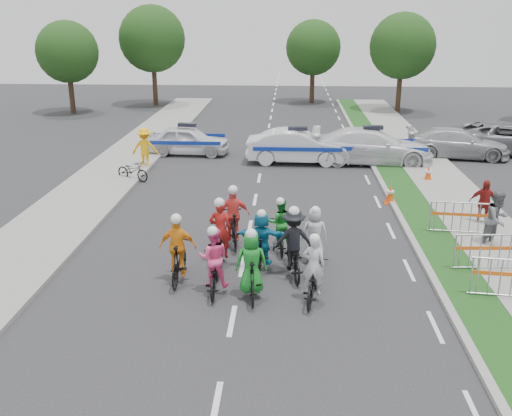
# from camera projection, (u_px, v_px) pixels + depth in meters

# --- Properties ---
(ground) EXTENTS (90.00, 90.00, 0.00)m
(ground) POSITION_uv_depth(u_px,v_px,m) (232.00, 321.00, 13.09)
(ground) COLOR #28282B
(ground) RESTS_ON ground
(curb_right) EXTENTS (0.20, 60.00, 0.12)m
(curb_right) POSITION_uv_depth(u_px,v_px,m) (413.00, 241.00, 17.51)
(curb_right) COLOR gray
(curb_right) RESTS_ON ground
(grass_strip) EXTENTS (1.20, 60.00, 0.11)m
(grass_strip) POSITION_uv_depth(u_px,v_px,m) (436.00, 242.00, 17.48)
(grass_strip) COLOR #174115
(grass_strip) RESTS_ON ground
(sidewalk_right) EXTENTS (2.40, 60.00, 0.13)m
(sidewalk_right) POSITION_uv_depth(u_px,v_px,m) (496.00, 243.00, 17.38)
(sidewalk_right) COLOR gray
(sidewalk_right) RESTS_ON ground
(sidewalk_left) EXTENTS (3.00, 60.00, 0.13)m
(sidewalk_left) POSITION_uv_depth(u_px,v_px,m) (44.00, 233.00, 18.14)
(sidewalk_left) COLOR gray
(sidewalk_left) RESTS_ON ground
(rider_0) EXTENTS (0.91, 1.82, 1.78)m
(rider_0) POSITION_uv_depth(u_px,v_px,m) (313.00, 278.00, 13.89)
(rider_0) COLOR black
(rider_0) RESTS_ON ground
(rider_1) EXTENTS (0.83, 1.81, 1.85)m
(rider_1) POSITION_uv_depth(u_px,v_px,m) (251.00, 271.00, 13.96)
(rider_1) COLOR black
(rider_1) RESTS_ON ground
(rider_2) EXTENTS (0.77, 1.78, 1.80)m
(rider_2) POSITION_uv_depth(u_px,v_px,m) (214.00, 267.00, 14.28)
(rider_2) COLOR black
(rider_2) RESTS_ON ground
(rider_3) EXTENTS (0.96, 1.82, 1.91)m
(rider_3) POSITION_uv_depth(u_px,v_px,m) (179.00, 255.00, 14.82)
(rider_3) COLOR black
(rider_3) RESTS_ON ground
(rider_4) EXTENTS (1.18, 2.02, 1.98)m
(rider_4) POSITION_uv_depth(u_px,v_px,m) (293.00, 248.00, 15.18)
(rider_4) COLOR black
(rider_4) RESTS_ON ground
(rider_5) EXTENTS (1.43, 1.70, 1.76)m
(rider_5) POSITION_uv_depth(u_px,v_px,m) (262.00, 244.00, 15.53)
(rider_5) COLOR black
(rider_5) RESTS_ON ground
(rider_6) EXTENTS (0.73, 1.93, 1.95)m
(rider_6) POSITION_uv_depth(u_px,v_px,m) (221.00, 241.00, 15.98)
(rider_6) COLOR black
(rider_6) RESTS_ON ground
(rider_7) EXTENTS (0.74, 1.65, 1.71)m
(rider_7) POSITION_uv_depth(u_px,v_px,m) (314.00, 240.00, 15.97)
(rider_7) COLOR black
(rider_7) RESTS_ON ground
(rider_8) EXTENTS (0.75, 1.70, 1.68)m
(rider_8) POSITION_uv_depth(u_px,v_px,m) (280.00, 231.00, 16.78)
(rider_8) COLOR black
(rider_8) RESTS_ON ground
(rider_9) EXTENTS (1.02, 1.89, 1.92)m
(rider_9) POSITION_uv_depth(u_px,v_px,m) (234.00, 222.00, 17.14)
(rider_9) COLOR black
(rider_9) RESTS_ON ground
(police_car_0) EXTENTS (4.22, 1.91, 1.41)m
(police_car_0) POSITION_uv_depth(u_px,v_px,m) (188.00, 140.00, 28.35)
(police_car_0) COLOR white
(police_car_0) RESTS_ON ground
(police_car_1) EXTENTS (4.77, 1.76, 1.56)m
(police_car_1) POSITION_uv_depth(u_px,v_px,m) (297.00, 147.00, 26.69)
(police_car_1) COLOR white
(police_car_1) RESTS_ON ground
(police_car_2) EXTENTS (5.71, 2.58, 1.62)m
(police_car_2) POSITION_uv_depth(u_px,v_px,m) (372.00, 146.00, 26.61)
(police_car_2) COLOR white
(police_car_2) RESTS_ON ground
(civilian_sedan) EXTENTS (5.08, 2.58, 1.41)m
(civilian_sedan) POSITION_uv_depth(u_px,v_px,m) (457.00, 143.00, 27.73)
(civilian_sedan) COLOR #A9AAAE
(civilian_sedan) RESTS_ON ground
(civilian_suv) EXTENTS (5.87, 3.15, 1.57)m
(civilian_suv) POSITION_uv_depth(u_px,v_px,m) (507.00, 138.00, 28.47)
(civilian_suv) COLOR slate
(civilian_suv) RESTS_ON ground
(spectator_1) EXTENTS (1.10, 1.05, 1.78)m
(spectator_1) POSITION_uv_depth(u_px,v_px,m) (497.00, 219.00, 16.93)
(spectator_1) COLOR slate
(spectator_1) RESTS_ON ground
(spectator_2) EXTENTS (1.00, 0.70, 1.57)m
(spectator_2) POSITION_uv_depth(u_px,v_px,m) (484.00, 203.00, 18.73)
(spectator_2) COLOR maroon
(spectator_2) RESTS_ON ground
(marshal_hiviz) EXTENTS (1.23, 0.76, 1.83)m
(marshal_hiviz) POSITION_uv_depth(u_px,v_px,m) (145.00, 148.00, 25.83)
(marshal_hiviz) COLOR #FFB40D
(marshal_hiviz) RESTS_ON ground
(barrier_0) EXTENTS (2.04, 0.71, 1.12)m
(barrier_0) POSITION_uv_depth(u_px,v_px,m) (512.00, 280.00, 13.81)
(barrier_0) COLOR #A5A8AD
(barrier_0) RESTS_ON ground
(barrier_1) EXTENTS (2.03, 0.62, 1.12)m
(barrier_1) POSITION_uv_depth(u_px,v_px,m) (490.00, 253.00, 15.37)
(barrier_1) COLOR #A5A8AD
(barrier_1) RESTS_ON ground
(barrier_2) EXTENTS (2.04, 0.69, 1.12)m
(barrier_2) POSITION_uv_depth(u_px,v_px,m) (461.00, 219.00, 17.92)
(barrier_2) COLOR #A5A8AD
(barrier_2) RESTS_ON ground
(cone_0) EXTENTS (0.40, 0.40, 0.70)m
(cone_0) POSITION_uv_depth(u_px,v_px,m) (390.00, 195.00, 21.09)
(cone_0) COLOR #F24C0C
(cone_0) RESTS_ON ground
(cone_1) EXTENTS (0.40, 0.40, 0.70)m
(cone_1) POSITION_uv_depth(u_px,v_px,m) (428.00, 174.00, 23.76)
(cone_1) COLOR #F24C0C
(cone_1) RESTS_ON ground
(parked_bike) EXTENTS (1.68, 1.20, 0.84)m
(parked_bike) POSITION_uv_depth(u_px,v_px,m) (133.00, 171.00, 23.98)
(parked_bike) COLOR black
(parked_bike) RESTS_ON ground
(tree_0) EXTENTS (4.20, 4.20, 6.30)m
(tree_0) POSITION_uv_depth(u_px,v_px,m) (67.00, 52.00, 38.94)
(tree_0) COLOR #382619
(tree_0) RESTS_ON ground
(tree_1) EXTENTS (4.55, 4.55, 6.82)m
(tree_1) POSITION_uv_depth(u_px,v_px,m) (402.00, 46.00, 39.46)
(tree_1) COLOR #382619
(tree_1) RESTS_ON ground
(tree_3) EXTENTS (4.90, 4.90, 7.35)m
(tree_3) POSITION_uv_depth(u_px,v_px,m) (152.00, 39.00, 42.22)
(tree_3) COLOR #382619
(tree_3) RESTS_ON ground
(tree_4) EXTENTS (4.20, 4.20, 6.30)m
(tree_4) POSITION_uv_depth(u_px,v_px,m) (313.00, 48.00, 43.68)
(tree_4) COLOR #382619
(tree_4) RESTS_ON ground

